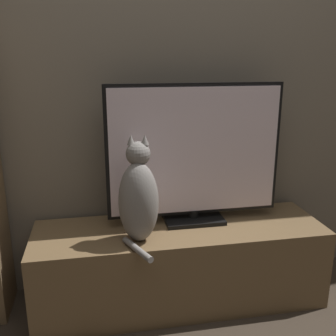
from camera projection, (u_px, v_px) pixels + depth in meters
wall_back at (170, 40)px, 1.95m from camera, size 4.80×0.05×2.60m
tv_stand at (180, 264)px, 2.01m from camera, size 1.44×0.44×0.41m
tv at (195, 155)px, 1.93m from camera, size 0.87×0.18×0.70m
cat at (139, 198)px, 1.76m from camera, size 0.21×0.32×0.49m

